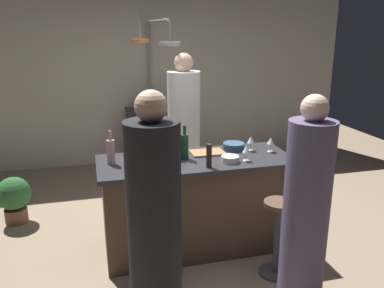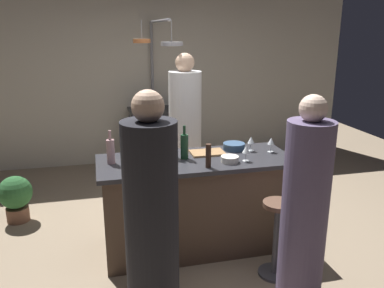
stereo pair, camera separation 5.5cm
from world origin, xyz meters
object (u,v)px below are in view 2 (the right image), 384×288
Objects in this scene: bar_stool_right at (277,235)px; mixing_bowl_wooden at (156,151)px; guest_left at (152,227)px; wine_glass_near_left_guest at (271,142)px; wine_glass_near_right_guest at (251,141)px; cutting_board at (207,153)px; mixing_bowl_blue at (234,146)px; guest_right at (304,211)px; wine_bottle_dark at (174,146)px; wine_bottle_rose at (111,151)px; mixing_bowl_ceramic at (230,159)px; pepper_mill at (208,156)px; stove_range at (156,138)px; wine_bottle_green at (184,146)px; chef at (185,136)px; wine_bottle_white at (149,148)px; bar_stool_left at (147,252)px; wine_glass_by_chef at (246,150)px; potted_plant at (16,196)px.

mixing_bowl_wooden reaches higher than bar_stool_right.
guest_left is 11.66× the size of wine_glass_near_left_guest.
cutting_board is at bearing 177.08° from wine_glass_near_right_guest.
guest_left is 1.56m from mixing_bowl_blue.
guest_right is 5.30× the size of wine_bottle_dark.
bar_stool_right is 4.66× the size of mixing_bowl_wooden.
wine_glass_near_left_guest is at bearing -1.02° from wine_bottle_rose.
pepper_mill is at bearing -158.21° from mixing_bowl_ceramic.
wine_glass_near_left_guest is 0.91× the size of mixing_bowl_ceramic.
wine_bottle_dark reaches higher than stove_range.
guest_left is 0.98m from pepper_mill.
cutting_board is at bearing 21.05° from wine_bottle_green.
wine_glass_near_right_guest reaches higher than bar_stool_right.
mixing_bowl_ceramic is (0.83, 0.83, 0.14)m from guest_left.
chef reaches higher than wine_glass_near_left_guest.
pepper_mill reaches higher than mixing_bowl_ceramic.
cutting_board is at bearing 7.26° from wine_bottle_white.
chef is 2.64× the size of bar_stool_left.
chef is 0.92m from mixing_bowl_blue.
wine_glass_by_chef is (0.98, 0.82, 0.22)m from guest_left.
guest_left reaches higher than potted_plant.
potted_plant is 3.25× the size of mixing_bowl_ceramic.
mixing_bowl_blue reaches higher than stove_range.
pepper_mill is at bearing -94.11° from chef.
bar_stool_left is 1.24m from wine_glass_by_chef.
guest_left reaches higher than bar_stool_left.
mixing_bowl_blue is at bearing 9.20° from wine_bottle_white.
mixing_bowl_blue is (0.30, -0.87, 0.10)m from chef.
wine_bottle_rose is 1.41× the size of mixing_bowl_blue.
mixing_bowl_blue reaches higher than mixing_bowl_ceramic.
wine_bottle_white is (-1.01, 1.02, 0.26)m from guest_right.
bar_stool_right is at bearing -45.34° from wine_bottle_green.
wine_glass_by_chef is 0.38m from mixing_bowl_blue.
pepper_mill is at bearing -168.07° from wine_glass_by_chef.
chef is at bearing 60.84° from wine_bottle_white.
chef reaches higher than potted_plant.
wine_bottle_white reaches higher than mixing_bowl_ceramic.
wine_bottle_dark is at bearing 136.80° from bar_stool_right.
wine_bottle_rose is at bearing -177.68° from wine_glass_near_right_guest.
stove_range is 2.67m from mixing_bowl_ceramic.
guest_left reaches higher than wine_bottle_green.
guest_left is at bearing -139.96° from wine_glass_by_chef.
pepper_mill reaches higher than bar_stool_left.
potted_plant is 1.80m from wine_bottle_white.
wine_bottle_rose reaches higher than mixing_bowl_blue.
guest_right reaches higher than wine_glass_by_chef.
mixing_bowl_blue reaches higher than cutting_board.
wine_glass_by_chef is at bearing -149.01° from wine_glass_near_left_guest.
cutting_board is 0.36m from wine_bottle_dark.
wine_bottle_rose reaches higher than wine_glass_by_chef.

